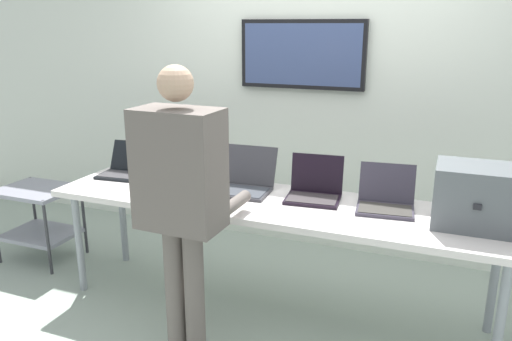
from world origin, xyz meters
The scene contains 11 objects.
ground centered at (0.00, 0.00, -0.02)m, with size 8.00×8.00×0.04m, color #96A497.
back_wall centered at (0.00, 1.13, 1.33)m, with size 8.00×0.11×2.64m.
workbench centered at (0.00, 0.00, 0.71)m, with size 2.85×0.70×0.76m.
equipment_box centered at (1.16, 0.03, 0.92)m, with size 0.43×0.35×0.33m.
laptop_station_0 centered at (-1.16, 0.14, 0.81)m, with size 0.39×0.36×0.22m.
laptop_station_1 centered at (-0.71, 0.12, 0.81)m, with size 0.34×0.33×0.24m.
laptop_station_2 centered at (-0.24, 0.13, 0.82)m, with size 0.38×0.39×0.27m.
laptop_station_3 centered at (0.23, 0.15, 0.82)m, with size 0.36×0.32×0.26m.
laptop_station_4 centered at (0.68, 0.12, 0.81)m, with size 0.36×0.34×0.25m.
person centered at (-0.27, -0.62, 0.98)m, with size 0.45×0.59×1.63m.
storage_cart centered at (-1.96, 0.04, 0.39)m, with size 0.56×0.44×0.59m.
Camera 1 is at (0.99, -2.76, 1.81)m, focal length 35.15 mm.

